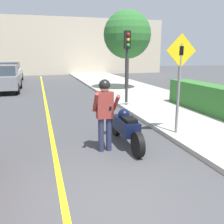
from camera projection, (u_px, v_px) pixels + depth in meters
name	position (u px, v px, depth m)	size (l,w,h in m)	color
ground_plane	(101.00, 202.00, 4.15)	(80.00, 80.00, 0.00)	#424244
sidewalk_curb	(201.00, 118.00, 9.19)	(4.40, 44.00, 0.13)	#ADA89E
road_center_line	(48.00, 117.00, 9.58)	(0.12, 36.00, 0.01)	yellow
building_backdrop	(44.00, 46.00, 27.69)	(28.00, 1.20, 6.29)	beige
motorcycle	(126.00, 127.00, 6.65)	(0.62, 2.33, 1.29)	black
person_biker	(105.00, 108.00, 6.06)	(0.59, 0.49, 1.81)	#282D4C
crossing_sign	(179.00, 75.00, 6.97)	(0.91, 0.08, 2.80)	slate
traffic_light	(127.00, 54.00, 10.81)	(0.26, 0.30, 3.21)	#2D2D30
hedge_row	(210.00, 99.00, 9.83)	(0.90, 4.82, 1.06)	#33702D
street_tree	(127.00, 35.00, 15.65)	(2.98, 2.98, 4.90)	brown
parked_car_grey	(4.00, 78.00, 15.74)	(1.88, 4.20, 1.68)	black
parked_car_silver	(10.00, 72.00, 21.10)	(1.88, 4.20, 1.68)	black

